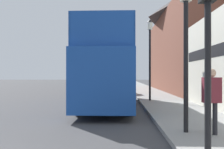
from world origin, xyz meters
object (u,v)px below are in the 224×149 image
Objects in this scene: lamp_post_nearest at (186,24)px; lamp_post_second at (150,45)px; tour_bus at (108,74)px; traffic_signal at (208,10)px; pedestrian_second at (212,95)px; parked_car_ahead_of_bus at (122,87)px.

lamp_post_second reaches higher than lamp_post_nearest.
tour_bus is at bearing -136.87° from lamp_post_second.
tour_bus is 7.34m from lamp_post_nearest.
lamp_post_second is (0.05, 9.12, 0.48)m from lamp_post_nearest.
tour_bus reaches higher than traffic_signal.
traffic_signal is at bearing -91.32° from lamp_post_second.
traffic_signal reaches higher than pedestrian_second.
traffic_signal reaches higher than parked_car_ahead_of_bus.
parked_car_ahead_of_bus is 1.09× the size of traffic_signal.
parked_car_ahead_of_bus is 2.35× the size of pedestrian_second.
pedestrian_second is 0.46× the size of traffic_signal.
parked_car_ahead_of_bus is (0.77, 8.17, -1.12)m from tour_bus.
lamp_post_second reaches higher than pedestrian_second.
traffic_signal is (-0.82, -2.18, 1.71)m from pedestrian_second.
pedestrian_second is 9.74m from lamp_post_second.
pedestrian_second is at bearing -84.41° from parked_car_ahead_of_bus.
lamp_post_second is at bearing -76.39° from parked_car_ahead_of_bus.
pedestrian_second is at bearing -26.04° from lamp_post_nearest.
lamp_post_second reaches higher than traffic_signal.
pedestrian_second is 2.89m from traffic_signal.
tour_bus is at bearing 103.53° from traffic_signal.
parked_car_ahead_of_bus is at bearing 94.80° from traffic_signal.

